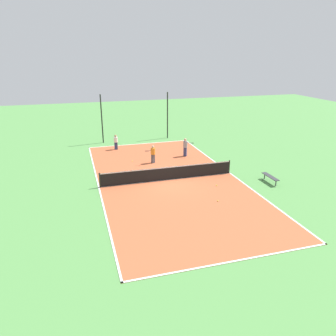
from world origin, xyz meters
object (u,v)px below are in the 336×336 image
object	(u,v)px
tennis_net	(168,173)
fence_post_back_left	(102,119)
bench	(270,177)
fence_post_back_right	(167,116)
player_center_orange	(153,153)
player_baseline_gray	(185,146)
tennis_ball_left_sideline	(217,185)
player_far_white	(116,141)
tennis_ball_right_alley	(218,201)
tennis_ball_midcourt	(171,178)
tennis_ball_far_baseline	(132,161)

from	to	relation	value
tennis_net	fence_post_back_left	xyz separation A→B (m)	(-3.33, 11.48, 1.84)
bench	fence_post_back_right	bearing A→B (deg)	13.46
tennis_net	fence_post_back_left	bearing A→B (deg)	106.17
player_center_orange	fence_post_back_left	xyz separation A→B (m)	(-3.21, 7.56, 1.53)
player_baseline_gray	tennis_ball_left_sideline	size ratio (longest dim) A/B	23.28
player_far_white	tennis_ball_right_alley	world-z (taller)	player_far_white
tennis_ball_right_alley	bench	bearing A→B (deg)	21.08
tennis_ball_right_alley	fence_post_back_left	distance (m)	16.73
player_center_orange	fence_post_back_left	bearing A→B (deg)	-91.69
tennis_ball_midcourt	tennis_ball_far_baseline	size ratio (longest dim) A/B	1.00
bench	fence_post_back_left	distance (m)	17.22
bench	player_center_orange	size ratio (longest dim) A/B	1.15
player_baseline_gray	tennis_ball_midcourt	distance (m)	5.59
tennis_net	tennis_ball_far_baseline	size ratio (longest dim) A/B	140.09
tennis_ball_left_sideline	tennis_ball_far_baseline	xyz separation A→B (m)	(-4.49, 6.74, 0.00)
player_center_orange	tennis_ball_midcourt	distance (m)	3.91
tennis_ball_right_alley	player_far_white	bearing A→B (deg)	108.52
player_far_white	tennis_ball_midcourt	xyz separation A→B (m)	(2.70, -8.56, -0.74)
tennis_ball_far_baseline	fence_post_back_right	distance (m)	8.71
fence_post_back_left	tennis_ball_far_baseline	bearing A→B (deg)	-76.17
player_baseline_gray	fence_post_back_right	distance (m)	6.74
player_baseline_gray	fence_post_back_left	xyz separation A→B (m)	(-6.32, 6.58, 1.44)
tennis_ball_right_alley	tennis_ball_far_baseline	xyz separation A→B (m)	(-3.55, 8.98, 0.00)
tennis_ball_right_alley	fence_post_back_left	bearing A→B (deg)	108.32
tennis_ball_left_sideline	fence_post_back_right	size ratio (longest dim) A/B	0.01
tennis_ball_midcourt	tennis_ball_right_alley	size ratio (longest dim) A/B	1.00
player_baseline_gray	tennis_ball_right_alley	xyz separation A→B (m)	(-1.12, -9.15, -0.87)
tennis_ball_far_baseline	fence_post_back_right	bearing A→B (deg)	53.49
bench	player_baseline_gray	distance (m)	8.19
fence_post_back_right	player_far_white	bearing A→B (deg)	-154.00
bench	player_baseline_gray	size ratio (longest dim) A/B	1.06
fence_post_back_right	bench	bearing A→B (deg)	-76.54
tennis_ball_right_alley	tennis_ball_left_sideline	distance (m)	2.43
tennis_ball_midcourt	fence_post_back_left	size ratio (longest dim) A/B	0.01
tennis_ball_right_alley	tennis_ball_far_baseline	bearing A→B (deg)	111.55
player_far_white	tennis_ball_midcourt	world-z (taller)	player_far_white
tennis_ball_midcourt	fence_post_back_left	xyz separation A→B (m)	(-3.58, 11.37, 2.31)
tennis_net	bench	world-z (taller)	tennis_net
tennis_net	tennis_ball_right_alley	world-z (taller)	tennis_net
tennis_ball_midcourt	fence_post_back_right	size ratio (longest dim) A/B	0.01
tennis_ball_left_sideline	fence_post_back_left	distance (m)	15.00
tennis_net	bench	bearing A→B (deg)	-19.88
player_far_white	player_center_orange	xyz separation A→B (m)	(2.33, -4.74, 0.05)
tennis_net	tennis_ball_left_sideline	distance (m)	3.49
bench	player_far_white	bearing A→B (deg)	39.41
player_center_orange	tennis_ball_far_baseline	bearing A→B (deg)	-52.29
bench	tennis_ball_right_alley	distance (m)	5.13
bench	tennis_ball_far_baseline	bearing A→B (deg)	49.37
player_baseline_gray	tennis_ball_right_alley	size ratio (longest dim) A/B	23.28
fence_post_back_left	fence_post_back_right	distance (m)	6.66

